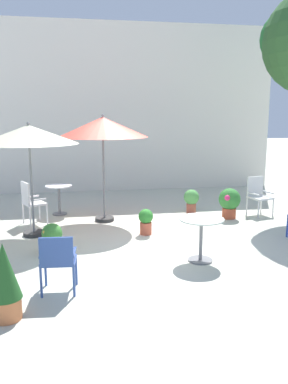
% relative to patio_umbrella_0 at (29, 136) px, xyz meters
% --- Properties ---
extents(ground_plane, '(60.00, 60.00, 0.00)m').
position_rel_patio_umbrella_0_xyz_m(ground_plane, '(2.23, -0.48, -2.04)').
color(ground_plane, beige).
extents(villa_facade, '(10.22, 0.30, 5.23)m').
position_rel_patio_umbrella_0_xyz_m(villa_facade, '(2.23, 4.70, 0.58)').
color(villa_facade, silver).
rests_on(villa_facade, ground).
extents(patio_umbrella_0, '(1.95, 1.95, 2.31)m').
position_rel_patio_umbrella_0_xyz_m(patio_umbrella_0, '(0.00, 0.00, 0.00)').
color(patio_umbrella_0, '#2D2D2D').
rests_on(patio_umbrella_0, ground).
extents(patio_umbrella_1, '(2.04, 2.04, 2.45)m').
position_rel_patio_umbrella_0_xyz_m(patio_umbrella_1, '(1.51, 0.89, 0.11)').
color(patio_umbrella_1, '#2D2D2D').
rests_on(patio_umbrella_1, ground).
extents(cafe_table_0, '(0.75, 0.75, 0.75)m').
position_rel_patio_umbrella_0_xyz_m(cafe_table_0, '(2.93, -1.97, -1.51)').
color(cafe_table_0, silver).
rests_on(cafe_table_0, ground).
extents(cafe_table_1, '(0.65, 0.65, 0.73)m').
position_rel_patio_umbrella_0_xyz_m(cafe_table_1, '(0.45, 1.66, -1.53)').
color(cafe_table_1, white).
rests_on(cafe_table_1, ground).
extents(patio_chair_0, '(0.59, 0.58, 0.93)m').
position_rel_patio_umbrella_0_xyz_m(patio_chair_0, '(5.31, 0.87, -1.51)').
color(patio_chair_0, silver).
rests_on(patio_chair_0, ground).
extents(patio_chair_2, '(0.59, 0.61, 0.98)m').
position_rel_patio_umbrella_0_xyz_m(patio_chair_2, '(-0.13, 0.84, -1.47)').
color(patio_chair_2, white).
rests_on(patio_chair_2, ground).
extents(patio_chair_3, '(0.51, 0.46, 0.85)m').
position_rel_patio_umbrella_0_xyz_m(patio_chair_3, '(0.61, -2.81, -1.53)').
color(patio_chair_3, '#314C93').
rests_on(patio_chair_3, ground).
extents(potted_plant_0, '(0.51, 0.51, 0.73)m').
position_rel_patio_umbrella_0_xyz_m(potted_plant_0, '(4.46, 0.62, -1.62)').
color(potted_plant_0, '#AA492E').
rests_on(potted_plant_0, ground).
extents(potted_plant_3, '(0.30, 0.30, 0.53)m').
position_rel_patio_umbrella_0_xyz_m(potted_plant_3, '(2.28, -0.31, -1.74)').
color(potted_plant_3, '#BA543C').
rests_on(potted_plant_3, ground).
extents(potted_plant_4, '(0.40, 0.40, 0.97)m').
position_rel_patio_umbrella_0_xyz_m(potted_plant_4, '(0.01, -3.43, -1.54)').
color(potted_plant_4, '#C26E40').
rests_on(potted_plant_4, ground).
extents(potted_plant_5, '(0.38, 0.38, 0.60)m').
position_rel_patio_umbrella_0_xyz_m(potted_plant_5, '(3.72, 1.26, -1.69)').
color(potted_plant_5, '#9D4E3B').
rests_on(potted_plant_5, ground).
extents(potted_plant_6, '(0.37, 0.37, 0.54)m').
position_rel_patio_umbrella_0_xyz_m(potted_plant_6, '(0.43, -1.12, -1.73)').
color(potted_plant_6, '#B14B29').
rests_on(potted_plant_6, ground).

